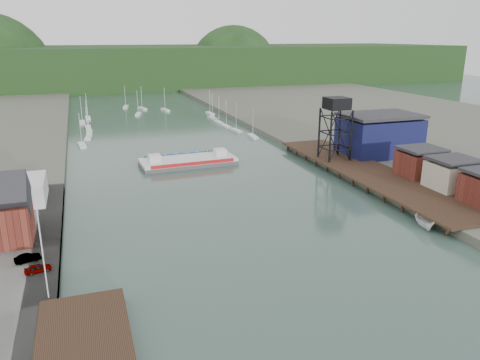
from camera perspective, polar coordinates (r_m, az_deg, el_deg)
ground at (r=63.41m, az=9.69°, el=-14.57°), size 600.00×600.00×0.00m
east_land at (r=177.04m, az=23.90°, el=4.93°), size 120.00×400.00×3.20m
west_quay at (r=75.41m, az=-27.26°, el=-10.26°), size 16.00×80.00×1.60m
west_stage at (r=56.91m, az=-18.45°, el=-18.30°), size 10.00×18.00×1.80m
east_pier at (r=116.22m, az=15.35°, el=0.98°), size 14.00×70.00×2.45m
flagpole at (r=62.63m, az=-22.91°, el=-8.32°), size 0.16×0.16×12.00m
lift_tower at (r=123.05m, az=11.70°, el=8.68°), size 6.50×6.50×16.00m
blue_shed at (r=134.25m, az=16.61°, el=5.28°), size 20.50×14.50×11.30m
town_buildings at (r=104.97m, az=26.24°, el=-0.40°), size 9.00×38.00×6.00m
marina_sailboats at (r=190.14m, az=-10.51°, el=6.98°), size 57.71×92.65×0.90m
distant_hills at (r=349.72m, az=-15.48°, el=12.87°), size 500.00×120.00×80.00m
chain_ferry at (r=125.80m, az=-6.33°, el=2.31°), size 25.50×11.31×3.61m
motorboat at (r=90.25m, az=21.57°, el=-4.87°), size 3.52×6.00×2.18m
car_west_a at (r=71.82m, az=-23.43°, el=-9.84°), size 3.73×2.06×1.20m
car_west_b at (r=75.55m, az=-24.46°, el=-8.63°), size 3.83×2.30×1.19m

